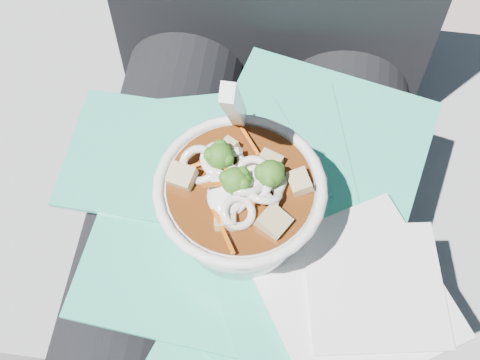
# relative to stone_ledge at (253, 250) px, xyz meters

# --- Properties ---
(stone_ledge) EXTENTS (1.00, 0.50, 0.48)m
(stone_ledge) POSITION_rel_stone_ledge_xyz_m (0.00, 0.00, 0.00)
(stone_ledge) COLOR gray
(stone_ledge) RESTS_ON ground
(lap) EXTENTS (0.32, 0.48, 0.14)m
(lap) POSITION_rel_stone_ledge_xyz_m (0.00, -0.15, 0.31)
(lap) COLOR black
(lap) RESTS_ON stone_ledge
(person_body) EXTENTS (0.34, 0.94, 1.02)m
(person_body) POSITION_rel_stone_ledge_xyz_m (0.00, -0.06, 0.33)
(person_body) COLOR black
(person_body) RESTS_ON ground
(plastic_bag) EXTENTS (0.35, 0.42, 0.02)m
(plastic_bag) POSITION_rel_stone_ledge_xyz_m (0.00, -0.13, 0.39)
(plastic_bag) COLOR #29AD8C
(plastic_bag) RESTS_ON lap
(napkins) EXTENTS (0.20, 0.20, 0.01)m
(napkins) POSITION_rel_stone_ledge_xyz_m (0.11, -0.19, 0.40)
(napkins) COLOR silver
(napkins) RESTS_ON plastic_bag
(udon_bowl) EXTENTS (0.17, 0.17, 0.19)m
(udon_bowl) POSITION_rel_stone_ledge_xyz_m (0.00, -0.15, 0.44)
(udon_bowl) COLOR white
(udon_bowl) RESTS_ON plastic_bag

